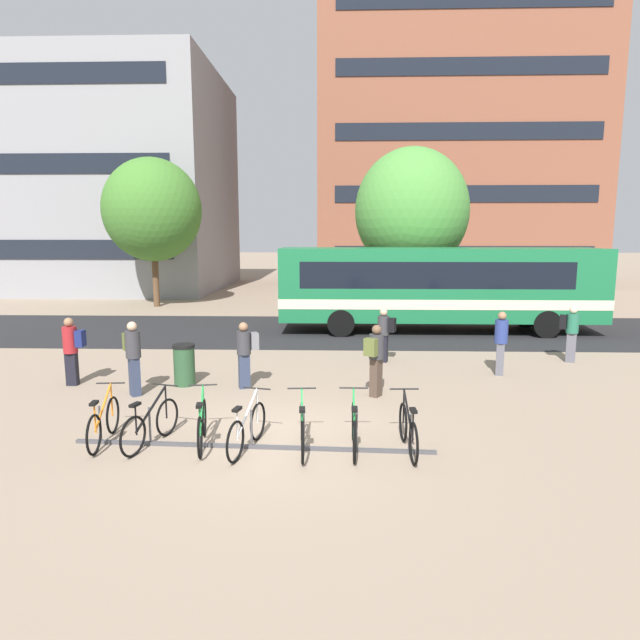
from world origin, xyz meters
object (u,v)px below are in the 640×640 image
parked_bicycle_orange_0 (104,423)px  street_tree_0 (412,211)px  commuter_grey_pack_4 (245,350)px  commuter_navy_pack_3 (72,347)px  parked_bicycle_green_2 (202,425)px  trash_bin (184,365)px  parked_bicycle_white_3 (247,429)px  commuter_olive_pack_1 (376,356)px  parked_bicycle_green_5 (354,429)px  parked_bicycle_black_6 (408,430)px  city_bus (440,286)px  parked_bicycle_black_1 (151,425)px  parked_bicycle_green_4 (302,430)px  commuter_olive_pack_0 (133,353)px  street_tree_1 (152,210)px  commuter_navy_pack_5 (501,338)px  commuter_black_pack_2 (385,331)px  commuter_black_pack_6 (571,330)px

parked_bicycle_orange_0 → street_tree_0: 17.70m
parked_bicycle_orange_0 → commuter_grey_pack_4: 4.15m
commuter_navy_pack_3 → parked_bicycle_green_2: bearing=135.7°
trash_bin → parked_bicycle_orange_0: bearing=-95.7°
parked_bicycle_green_2 → commuter_grey_pack_4: size_ratio=1.05×
parked_bicycle_green_2 → parked_bicycle_white_3: 0.85m
street_tree_0 → commuter_olive_pack_1: bearing=-100.9°
parked_bicycle_green_5 → parked_bicycle_black_6: (0.93, -0.04, 0.00)m
city_bus → parked_bicycle_black_1: (-7.21, -11.65, -1.39)m
parked_bicycle_black_6 → commuter_grey_pack_4: commuter_grey_pack_4 is taller
city_bus → parked_bicycle_green_4: bearing=-110.9°
city_bus → parked_bicycle_green_2: size_ratio=7.05×
commuter_olive_pack_0 → street_tree_1: 16.66m
parked_bicycle_orange_0 → parked_bicycle_green_4: bearing=-99.0°
commuter_navy_pack_5 → parked_bicycle_black_1: bearing=-40.4°
parked_bicycle_black_6 → trash_bin: (-5.03, 4.05, 0.13)m
parked_bicycle_green_4 → commuter_black_pack_2: 6.99m
parked_bicycle_green_5 → commuter_olive_pack_0: 5.94m
parked_bicycle_green_4 → street_tree_0: 16.73m
street_tree_0 → commuter_grey_pack_4: bearing=-114.9°
parked_bicycle_white_3 → commuter_black_pack_6: size_ratio=1.02×
commuter_navy_pack_3 → commuter_grey_pack_4: size_ratio=1.04×
parked_bicycle_white_3 → commuter_black_pack_2: size_ratio=1.06×
parked_bicycle_green_4 → commuter_olive_pack_0: commuter_olive_pack_0 is taller
commuter_black_pack_2 → commuter_navy_pack_5: commuter_navy_pack_5 is taller
commuter_black_pack_2 → commuter_grey_pack_4: commuter_grey_pack_4 is taller
commuter_navy_pack_3 → commuter_black_pack_6: (13.37, 2.90, -0.02)m
parked_bicycle_green_4 → parked_bicycle_green_5: bearing=-90.9°
commuter_grey_pack_4 → commuter_olive_pack_1: bearing=147.7°
parked_bicycle_black_1 → parked_bicycle_black_6: bearing=-76.0°
parked_bicycle_green_2 → commuter_grey_pack_4: bearing=-12.4°
trash_bin → street_tree_0: size_ratio=0.14×
parked_bicycle_black_1 → commuter_black_pack_6: commuter_black_pack_6 is taller
parked_bicycle_green_4 → street_tree_1: 21.12m
parked_bicycle_white_3 → trash_bin: (-2.25, 4.08, 0.13)m
parked_bicycle_green_2 → commuter_navy_pack_3: size_ratio=1.00×
city_bus → commuter_olive_pack_1: 9.14m
parked_bicycle_orange_0 → trash_bin: trash_bin is taller
parked_bicycle_black_6 → commuter_navy_pack_3: size_ratio=1.01×
city_bus → commuter_navy_pack_3: 13.11m
parked_bicycle_white_3 → parked_bicycle_green_2: bearing=90.8°
parked_bicycle_green_4 → commuter_navy_pack_5: (4.95, 5.34, 0.60)m
parked_bicycle_white_3 → commuter_black_pack_6: bearing=-37.7°
trash_bin → city_bus: bearing=45.1°
parked_bicycle_orange_0 → street_tree_0: (7.45, 15.46, 4.34)m
parked_bicycle_black_1 → parked_bicycle_black_6: 4.53m
city_bus → commuter_grey_pack_4: size_ratio=7.37×
city_bus → parked_bicycle_black_1: 13.78m
parked_bicycle_orange_0 → parked_bicycle_white_3: (2.63, -0.25, 0.00)m
parked_bicycle_green_5 → trash_bin: 5.74m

